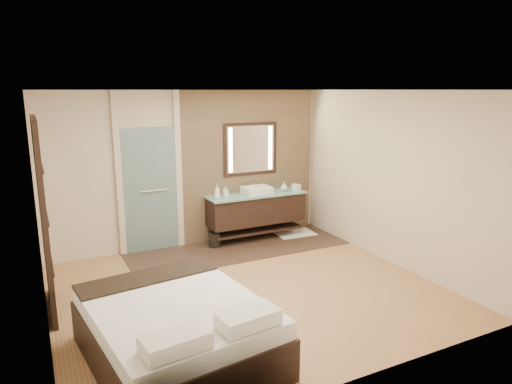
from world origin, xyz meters
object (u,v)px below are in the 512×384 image
mirror_unit (250,149)px  waste_bin (215,240)px  bed (177,330)px  vanity (256,209)px

mirror_unit → waste_bin: 1.77m
bed → waste_bin: (1.59, 3.01, -0.19)m
vanity → mirror_unit: mirror_unit is taller
bed → waste_bin: bearing=54.9°
vanity → waste_bin: bearing=-175.4°
vanity → bed: vanity is taller
mirror_unit → bed: mirror_unit is taller
mirror_unit → bed: size_ratio=0.48×
vanity → waste_bin: size_ratio=7.13×
vanity → waste_bin: (-0.85, -0.07, -0.45)m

